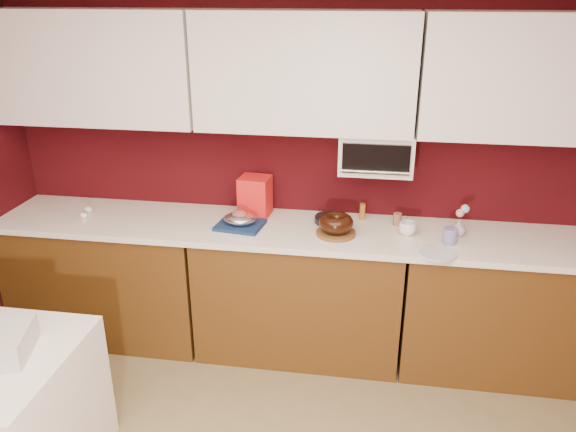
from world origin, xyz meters
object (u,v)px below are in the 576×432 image
(bundt_cake, at_px, (336,223))
(pandoro_box, at_px, (255,196))
(coffee_mug, at_px, (408,227))
(blue_jar, at_px, (450,236))
(toaster_oven, at_px, (376,152))
(foil_ham_nest, at_px, (240,219))
(flower_vase, at_px, (458,227))

(bundt_cake, xyz_separation_m, pandoro_box, (-0.56, 0.24, 0.05))
(bundt_cake, bearing_deg, coffee_mug, 8.86)
(bundt_cake, height_order, pandoro_box, pandoro_box)
(bundt_cake, bearing_deg, blue_jar, -1.54)
(toaster_oven, distance_m, foil_ham_nest, 0.95)
(toaster_oven, relative_size, bundt_cake, 2.12)
(pandoro_box, distance_m, coffee_mug, 1.01)
(foil_ham_nest, relative_size, blue_jar, 2.06)
(pandoro_box, distance_m, blue_jar, 1.27)
(coffee_mug, xyz_separation_m, flower_vase, (0.31, 0.04, 0.00))
(coffee_mug, distance_m, flower_vase, 0.31)
(blue_jar, bearing_deg, foil_ham_nest, 177.81)
(toaster_oven, xyz_separation_m, bundt_cake, (-0.22, -0.23, -0.39))
(toaster_oven, height_order, flower_vase, toaster_oven)
(foil_ham_nest, relative_size, flower_vase, 1.83)
(flower_vase, bearing_deg, foil_ham_nest, -176.75)
(bundt_cake, xyz_separation_m, blue_jar, (0.68, -0.02, -0.03))
(bundt_cake, relative_size, flower_vase, 1.92)
(bundt_cake, xyz_separation_m, flower_vase, (0.74, 0.11, -0.02))
(coffee_mug, bearing_deg, blue_jar, -19.36)
(toaster_oven, relative_size, foil_ham_nest, 2.22)
(bundt_cake, relative_size, blue_jar, 2.16)
(bundt_cake, xyz_separation_m, foil_ham_nest, (-0.61, 0.03, -0.03))
(blue_jar, bearing_deg, pandoro_box, 168.03)
(bundt_cake, distance_m, flower_vase, 0.75)
(bundt_cake, distance_m, pandoro_box, 0.61)
(toaster_oven, xyz_separation_m, pandoro_box, (-0.78, 0.01, -0.34))
(toaster_oven, bearing_deg, pandoro_box, 179.07)
(pandoro_box, relative_size, coffee_mug, 2.61)
(pandoro_box, xyz_separation_m, blue_jar, (1.24, -0.26, -0.08))
(pandoro_box, bearing_deg, foil_ham_nest, -99.13)
(foil_ham_nest, bearing_deg, blue_jar, -2.19)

